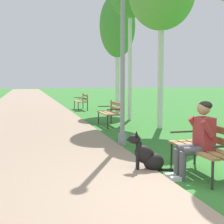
# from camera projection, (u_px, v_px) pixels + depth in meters

# --- Properties ---
(ground_plane) EXTENTS (120.00, 120.00, 0.00)m
(ground_plane) POSITION_uv_depth(u_px,v_px,m) (210.00, 194.00, 4.55)
(ground_plane) COLOR #33752D
(paved_path) EXTENTS (4.23, 60.00, 0.04)m
(paved_path) POSITION_uv_depth(u_px,v_px,m) (26.00, 99.00, 27.03)
(paved_path) COLOR gray
(paved_path) RESTS_ON ground
(park_bench_near) EXTENTS (0.55, 1.50, 0.85)m
(park_bench_near) POSITION_uv_depth(u_px,v_px,m) (206.00, 145.00, 5.44)
(park_bench_near) COLOR olive
(park_bench_near) RESTS_ON ground
(park_bench_mid) EXTENTS (0.55, 1.50, 0.85)m
(park_bench_mid) POSITION_uv_depth(u_px,v_px,m) (111.00, 111.00, 11.32)
(park_bench_mid) COLOR olive
(park_bench_mid) RESTS_ON ground
(park_bench_far) EXTENTS (0.55, 1.50, 0.85)m
(park_bench_far) POSITION_uv_depth(u_px,v_px,m) (82.00, 100.00, 17.49)
(park_bench_far) COLOR olive
(park_bench_far) RESTS_ON ground
(person_seated_on_near_bench) EXTENTS (0.74, 0.49, 1.25)m
(person_seated_on_near_bench) POSITION_uv_depth(u_px,v_px,m) (198.00, 136.00, 5.29)
(person_seated_on_near_bench) COLOR #4C4C51
(person_seated_on_near_bench) RESTS_ON ground
(dog_black) EXTENTS (0.82, 0.40, 0.71)m
(dog_black) POSITION_uv_depth(u_px,v_px,m) (148.00, 156.00, 5.71)
(dog_black) COLOR black
(dog_black) RESTS_ON ground
(lamp_post_near) EXTENTS (0.24, 0.24, 4.62)m
(lamp_post_near) POSITION_uv_depth(u_px,v_px,m) (123.00, 46.00, 7.76)
(lamp_post_near) COLOR gray
(lamp_post_near) RESTS_ON ground
(birch_tree_fifth) EXTENTS (1.73, 1.56, 5.72)m
(birch_tree_fifth) POSITION_uv_depth(u_px,v_px,m) (117.00, 26.00, 15.67)
(birch_tree_fifth) COLOR silver
(birch_tree_fifth) RESTS_ON ground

